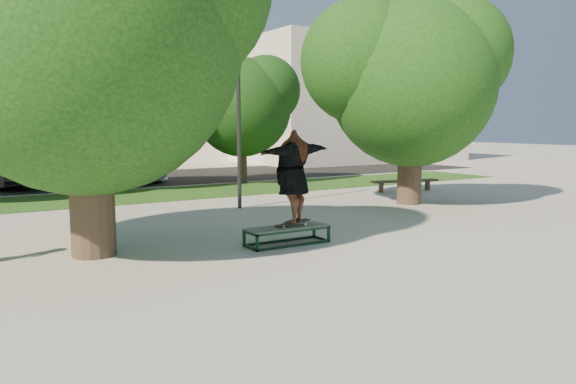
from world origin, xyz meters
TOP-DOWN VIEW (x-y plane):
  - ground at (0.00, 0.00)m, footprint 120.00×120.00m
  - grass_strip at (1.00, 9.50)m, footprint 30.00×4.00m
  - asphalt_strip at (0.00, 16.00)m, footprint 40.00×8.00m
  - tree_left at (-4.29, 1.09)m, footprint 6.96×5.95m
  - tree_right at (5.92, 3.08)m, footprint 6.24×5.33m
  - bg_tree_mid at (-1.08, 12.08)m, footprint 5.76×4.92m
  - bg_tree_right at (4.43, 11.57)m, footprint 5.04×4.31m
  - lamppost at (1.00, 5.00)m, footprint 0.25×0.15m
  - office_building at (-2.00, 31.98)m, footprint 30.00×14.12m
  - side_building at (18.00, 22.00)m, footprint 15.00×10.00m
  - grind_box at (-0.53, -0.11)m, footprint 1.80×0.60m
  - skater_rig at (-0.39, -0.11)m, footprint 2.44×1.56m
  - bench at (8.31, 5.59)m, footprint 2.77×0.94m
  - car_dark at (-4.27, 15.07)m, footprint 2.47×4.79m
  - car_grey at (-1.20, 14.64)m, footprint 3.34×5.58m
  - car_silver_b at (0.50, 15.32)m, footprint 2.85×5.43m

SIDE VIEW (x-z plane):
  - ground at x=0.00m, z-range 0.00..0.00m
  - asphalt_strip at x=0.00m, z-range 0.00..0.01m
  - grass_strip at x=1.00m, z-range 0.00..0.02m
  - grind_box at x=-0.53m, z-range 0.00..0.38m
  - bench at x=8.31m, z-range 0.14..0.57m
  - car_grey at x=-1.20m, z-range 0.00..1.45m
  - car_silver_b at x=0.50m, z-range 0.00..1.50m
  - car_dark at x=-4.27m, z-range 0.00..1.50m
  - skater_rig at x=-0.39m, z-range 0.41..2.43m
  - lamppost at x=1.00m, z-range 0.10..6.21m
  - bg_tree_right at x=4.43m, z-range 0.77..6.21m
  - side_building at x=18.00m, z-range 0.00..8.00m
  - bg_tree_mid at x=-1.08m, z-range 0.90..7.14m
  - tree_right at x=5.92m, z-range 0.84..7.35m
  - tree_left at x=-4.29m, z-range 0.86..7.98m
  - office_building at x=-2.00m, z-range 0.00..16.00m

